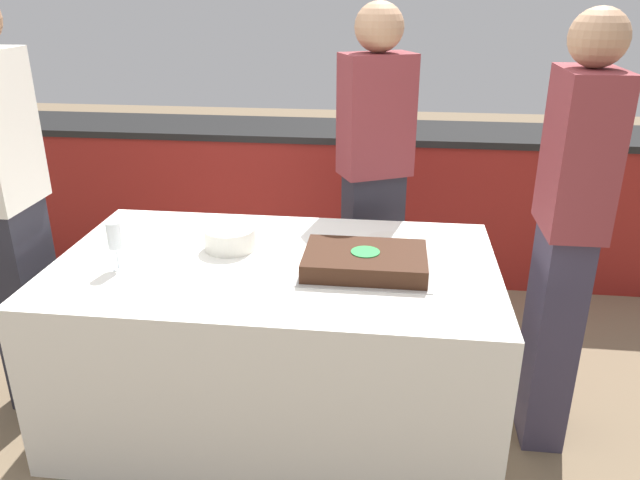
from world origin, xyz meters
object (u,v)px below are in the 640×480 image
object	(u,v)px
wine_glass	(115,237)
person_cutting_cake	(374,171)
person_seated_right	(566,237)
plate_stack	(230,238)
cake	(365,261)
person_seated_left	(8,204)

from	to	relation	value
wine_glass	person_cutting_cake	distance (m)	1.29
wine_glass	person_seated_right	bearing A→B (deg)	4.76
plate_stack	wine_glass	bearing A→B (deg)	-147.43
plate_stack	person_cutting_cake	world-z (taller)	person_cutting_cake
person_cutting_cake	person_seated_right	world-z (taller)	person_seated_right
plate_stack	wine_glass	world-z (taller)	wine_glass
plate_stack	person_seated_right	distance (m)	1.31
wine_glass	cake	bearing A→B (deg)	6.00
person_cutting_cake	person_seated_left	distance (m)	1.63
person_cutting_cake	person_seated_right	xyz separation A→B (m)	(0.74, -0.73, -0.01)
cake	person_seated_right	size ratio (longest dim) A/B	0.30
plate_stack	person_cutting_cake	xyz separation A→B (m)	(0.57, 0.63, 0.13)
person_cutting_cake	person_seated_left	xyz separation A→B (m)	(-1.46, -0.73, 0.02)
person_seated_left	person_seated_right	distance (m)	2.19
person_seated_right	plate_stack	bearing A→B (deg)	-94.53
person_cutting_cake	person_seated_right	size ratio (longest dim) A/B	1.00
wine_glass	person_seated_right	xyz separation A→B (m)	(1.69, 0.14, 0.02)
cake	person_cutting_cake	xyz separation A→B (m)	(-0.00, 0.77, 0.13)
wine_glass	person_seated_left	xyz separation A→B (m)	(-0.51, 0.14, 0.06)
person_seated_left	wine_glass	bearing A→B (deg)	-105.54
cake	person_seated_left	size ratio (longest dim) A/B	0.29
wine_glass	person_seated_left	bearing A→B (deg)	164.46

